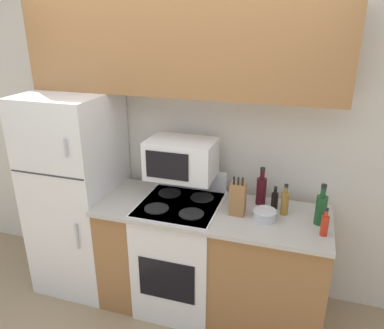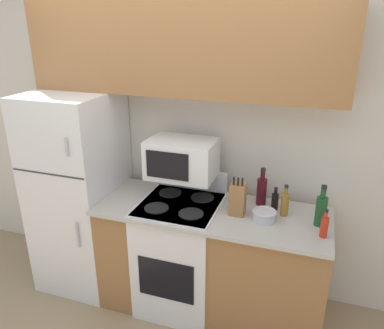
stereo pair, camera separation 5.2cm
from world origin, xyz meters
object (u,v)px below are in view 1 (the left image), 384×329
object	(u,v)px
bowl	(265,215)
bottle_vinegar	(285,203)
bottle_soy_sauce	(275,200)
bottle_wine_green	(321,209)
refrigerator	(78,193)
bottle_wine_red	(261,190)
stove	(181,253)
knife_block	(238,199)
microwave	(181,159)
bottle_hot_sauce	(325,225)

from	to	relation	value
bowl	bottle_vinegar	size ratio (longest dim) A/B	0.71
bottle_soy_sauce	bottle_wine_green	size ratio (longest dim) A/B	0.60
refrigerator	bottle_wine_red	world-z (taller)	refrigerator
stove	bottle_soy_sauce	distance (m)	0.88
refrigerator	bowl	distance (m)	1.61
bottle_soy_sauce	bottle_wine_red	world-z (taller)	bottle_wine_red
bottle_soy_sauce	stove	bearing A→B (deg)	-167.93
knife_block	bottle_wine_green	xyz separation A→B (m)	(0.58, 0.03, -0.00)
microwave	bottle_vinegar	world-z (taller)	microwave
bottle_wine_green	refrigerator	bearing A→B (deg)	179.09
stove	knife_block	size ratio (longest dim) A/B	3.73
bowl	bottle_soy_sauce	distance (m)	0.20
stove	bottle_vinegar	world-z (taller)	bottle_vinegar
microwave	bottle_soy_sauce	world-z (taller)	microwave
bowl	knife_block	bearing A→B (deg)	171.33
bowl	bottle_wine_red	bearing A→B (deg)	104.33
refrigerator	bowl	xyz separation A→B (m)	(1.60, -0.09, 0.10)
stove	bottle_wine_green	world-z (taller)	bottle_wine_green
stove	microwave	distance (m)	0.78
bottle_hot_sauce	stove	bearing A→B (deg)	172.87
stove	bowl	xyz separation A→B (m)	(0.65, -0.04, 0.49)
microwave	knife_block	xyz separation A→B (m)	(0.48, -0.15, -0.21)
bottle_hot_sauce	bottle_wine_green	size ratio (longest dim) A/B	0.67
bottle_soy_sauce	bottle_vinegar	bearing A→B (deg)	-41.77
bottle_soy_sauce	bottle_wine_red	xyz separation A→B (m)	(-0.11, 0.05, 0.05)
microwave	bottle_wine_green	distance (m)	1.09
bowl	bottle_wine_red	size ratio (longest dim) A/B	0.57
knife_block	bottle_vinegar	world-z (taller)	knife_block
microwave	bottle_hot_sauce	xyz separation A→B (m)	(1.09, -0.27, -0.25)
stove	knife_block	bearing A→B (deg)	-1.58
bottle_soy_sauce	bottle_wine_green	world-z (taller)	bottle_wine_green
stove	microwave	world-z (taller)	microwave
bottle_wine_green	bottle_wine_red	bearing A→B (deg)	157.41
bottle_soy_sauce	bottle_vinegar	distance (m)	0.11
stove	microwave	bearing A→B (deg)	103.80
stove	bottle_wine_red	distance (m)	0.84
refrigerator	bowl	bearing A→B (deg)	-3.30
microwave	bottle_wine_green	bearing A→B (deg)	-6.27
bottle_wine_red	bottle_vinegar	size ratio (longest dim) A/B	1.25
microwave	bottle_soy_sauce	bearing A→B (deg)	1.24
bottle_wine_red	refrigerator	bearing A→B (deg)	-174.46
knife_block	bottle_hot_sauce	size ratio (longest dim) A/B	1.47
stove	bottle_hot_sauce	world-z (taller)	bottle_hot_sauce
bottle_soy_sauce	bottle_wine_red	bearing A→B (deg)	155.95
knife_block	bowl	size ratio (longest dim) A/B	1.74
stove	bottle_hot_sauce	bearing A→B (deg)	-7.13
bottle_vinegar	bottle_soy_sauce	bearing A→B (deg)	138.23
knife_block	bottle_wine_red	distance (m)	0.25
microwave	knife_block	size ratio (longest dim) A/B	1.78
knife_block	bottle_hot_sauce	world-z (taller)	knife_block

